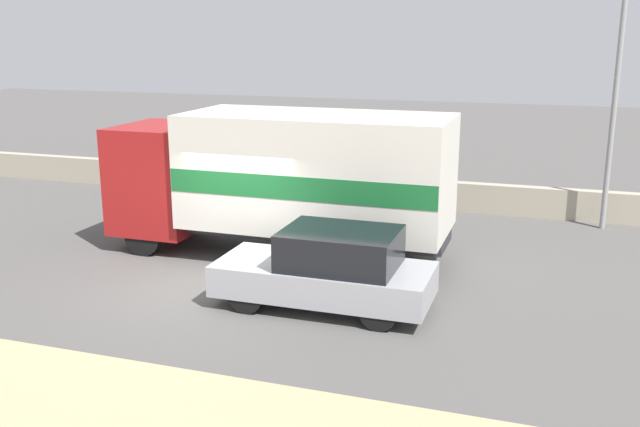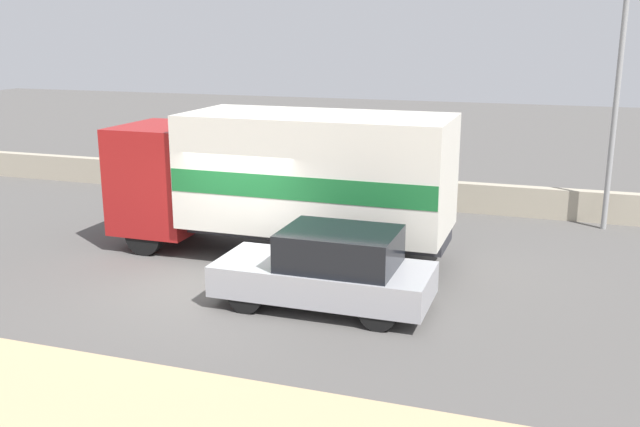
% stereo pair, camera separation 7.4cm
% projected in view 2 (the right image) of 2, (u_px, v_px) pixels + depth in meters
% --- Properties ---
extents(ground_plane, '(80.00, 80.00, 0.00)m').
position_uv_depth(ground_plane, '(217.00, 286.00, 14.39)').
color(ground_plane, '#514F4C').
extents(stone_wall_backdrop, '(60.00, 0.35, 0.84)m').
position_uv_depth(stone_wall_backdrop, '(334.00, 188.00, 21.45)').
color(stone_wall_backdrop, '#A39984').
rests_on(stone_wall_backdrop, ground_plane).
extents(street_lamp, '(0.56, 0.28, 6.26)m').
position_uv_depth(street_lamp, '(618.00, 86.00, 17.65)').
color(street_lamp, gray).
rests_on(street_lamp, ground_plane).
extents(box_truck, '(7.71, 2.59, 3.26)m').
position_uv_depth(box_truck, '(286.00, 176.00, 15.91)').
color(box_truck, maroon).
rests_on(box_truck, ground_plane).
extents(car_hatchback, '(4.00, 1.70, 1.51)m').
position_uv_depth(car_hatchback, '(329.00, 269.00, 13.13)').
color(car_hatchback, '#9E9EA3').
rests_on(car_hatchback, ground_plane).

